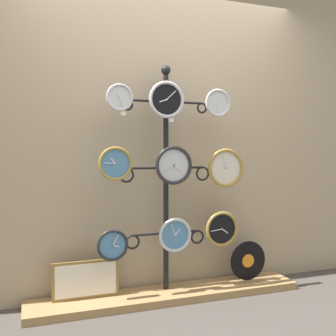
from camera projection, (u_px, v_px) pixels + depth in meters
ground_plane at (185, 315)px, 2.80m from camera, size 12.00×12.00×0.00m
shop_wall at (160, 124)px, 3.29m from camera, size 4.40×0.04×2.80m
low_shelf at (168, 295)px, 3.13m from camera, size 2.20×0.36×0.06m
display_stand at (166, 209)px, 3.16m from camera, size 0.77×0.34×1.86m
clock_top_left at (120, 97)px, 2.92m from camera, size 0.20×0.04×0.20m
clock_top_center at (166, 100)px, 3.03m from camera, size 0.29×0.04×0.29m
clock_top_right at (218, 103)px, 3.20m from camera, size 0.23×0.04×0.23m
clock_middle_left at (115, 164)px, 2.92m from camera, size 0.26×0.04×0.26m
clock_middle_center at (174, 165)px, 3.05m from camera, size 0.30×0.04×0.30m
clock_middle_right at (226, 168)px, 3.20m from camera, size 0.32×0.04×0.32m
clock_bottom_left at (112, 245)px, 2.92m from camera, size 0.24×0.04×0.24m
clock_bottom_center at (175, 235)px, 3.10m from camera, size 0.27×0.04×0.27m
clock_bottom_right at (222, 229)px, 3.24m from camera, size 0.29×0.04×0.29m
vinyl_record at (248, 261)px, 3.39m from camera, size 0.34×0.01×0.34m
picture_frame at (86, 280)px, 2.96m from camera, size 0.50×0.02×0.29m
price_tag_upper at (123, 113)px, 2.94m from camera, size 0.04×0.00×0.03m
price_tag_mid at (171, 120)px, 3.05m from camera, size 0.04×0.00×0.03m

